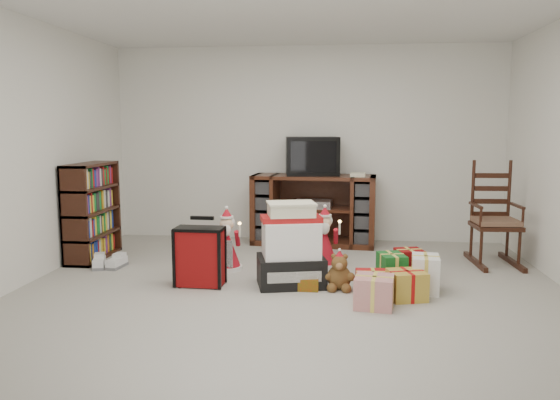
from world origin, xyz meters
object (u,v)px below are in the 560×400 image
(rocking_chair, at_px, (494,227))
(sneaker_pair, at_px, (108,263))
(teddy_bear, at_px, (339,274))
(gift_pile, at_px, (291,250))
(bookshelf, at_px, (92,213))
(santa_figurine, at_px, (325,244))
(crt_television, at_px, (312,156))
(red_suitcase, at_px, (200,256))
(mrs_claus_figurine, at_px, (227,246))
(tv_stand, at_px, (314,210))
(gift_cluster, at_px, (397,277))

(rocking_chair, distance_m, sneaker_pair, 4.15)
(teddy_bear, bearing_deg, gift_pile, 169.02)
(bookshelf, xyz_separation_m, teddy_bear, (2.76, -0.90, -0.37))
(santa_figurine, xyz_separation_m, crt_television, (-0.20, 1.14, 0.86))
(red_suitcase, height_order, mrs_claus_figurine, mrs_claus_figurine)
(rocking_chair, xyz_separation_m, teddy_bear, (-1.66, -1.16, -0.25))
(crt_television, bearing_deg, mrs_claus_figurine, -127.41)
(tv_stand, distance_m, gift_cluster, 2.15)
(teddy_bear, bearing_deg, santa_figurine, 101.04)
(bookshelf, height_order, gift_pile, bookshelf)
(teddy_bear, relative_size, santa_figurine, 0.51)
(sneaker_pair, bearing_deg, bookshelf, 122.22)
(bookshelf, bearing_deg, rocking_chair, 3.41)
(bookshelf, height_order, crt_television, crt_television)
(bookshelf, relative_size, gift_cluster, 0.97)
(teddy_bear, relative_size, mrs_claus_figurine, 0.50)
(rocking_chair, relative_size, gift_cluster, 1.04)
(mrs_claus_figurine, bearing_deg, crt_television, 59.65)
(tv_stand, xyz_separation_m, red_suitcase, (-0.96, -1.96, -0.16))
(bookshelf, height_order, gift_cluster, bookshelf)
(gift_pile, bearing_deg, red_suitcase, 174.28)
(gift_pile, distance_m, crt_television, 2.02)
(crt_television, bearing_deg, tv_stand, -44.02)
(gift_cluster, bearing_deg, red_suitcase, -179.96)
(tv_stand, xyz_separation_m, bookshelf, (-2.43, -1.03, 0.08))
(rocking_chair, bearing_deg, teddy_bear, -147.91)
(rocking_chair, bearing_deg, santa_figurine, -171.73)
(bookshelf, xyz_separation_m, mrs_claus_figurine, (1.60, -0.33, -0.27))
(gift_pile, bearing_deg, mrs_claus_figurine, 132.02)
(sneaker_pair, xyz_separation_m, gift_cluster, (2.94, -0.54, 0.09))
(rocking_chair, distance_m, mrs_claus_figurine, 2.88)
(rocking_chair, distance_m, gift_cluster, 1.67)
(rocking_chair, xyz_separation_m, sneaker_pair, (-4.09, -0.65, -0.34))
(gift_pile, bearing_deg, rocking_chair, 13.62)
(gift_pile, relative_size, mrs_claus_figurine, 1.18)
(tv_stand, bearing_deg, santa_figurine, -76.79)
(teddy_bear, bearing_deg, tv_stand, 99.69)
(santa_figurine, height_order, gift_cluster, santa_figurine)
(santa_figurine, distance_m, mrs_claus_figurine, 1.03)
(santa_figurine, distance_m, sneaker_pair, 2.30)
(teddy_bear, xyz_separation_m, gift_cluster, (0.52, -0.02, -0.01))
(gift_pile, bearing_deg, santa_figurine, 54.35)
(gift_cluster, bearing_deg, rocking_chair, 46.09)
(tv_stand, bearing_deg, bookshelf, -152.55)
(bookshelf, relative_size, teddy_bear, 3.28)
(bookshelf, distance_m, crt_television, 2.69)
(teddy_bear, bearing_deg, rocking_chair, 35.03)
(bookshelf, xyz_separation_m, crt_television, (2.41, 1.05, 0.59))
(gift_pile, relative_size, gift_cluster, 0.69)
(tv_stand, relative_size, bookshelf, 1.46)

